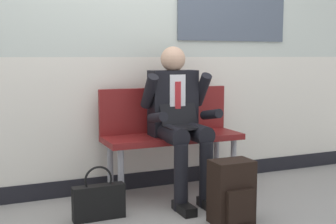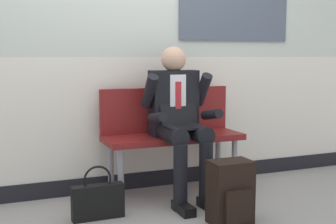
% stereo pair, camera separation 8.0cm
% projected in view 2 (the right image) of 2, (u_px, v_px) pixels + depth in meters
% --- Properties ---
extents(ground_plane, '(18.00, 18.00, 0.00)m').
position_uv_depth(ground_plane, '(156.00, 208.00, 3.54)').
color(ground_plane, gray).
extents(station_wall, '(5.42, 0.17, 3.16)m').
position_uv_depth(station_wall, '(132.00, 12.00, 3.92)').
color(station_wall, beige).
rests_on(station_wall, ground).
extents(bench_with_person, '(1.19, 0.42, 0.92)m').
position_uv_depth(bench_with_person, '(170.00, 130.00, 3.88)').
color(bench_with_person, maroon).
rests_on(bench_with_person, ground).
extents(person_seated, '(0.57, 0.70, 1.27)m').
position_uv_depth(person_seated, '(180.00, 118.00, 3.68)').
color(person_seated, black).
rests_on(person_seated, ground).
extents(backpack, '(0.30, 0.24, 0.46)m').
position_uv_depth(backpack, '(231.00, 193.00, 3.18)').
color(backpack, black).
rests_on(backpack, ground).
extents(handbag, '(0.38, 0.09, 0.40)m').
position_uv_depth(handbag, '(98.00, 200.00, 3.28)').
color(handbag, black).
rests_on(handbag, ground).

